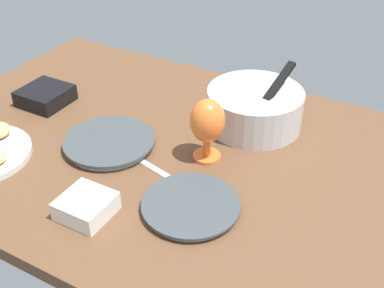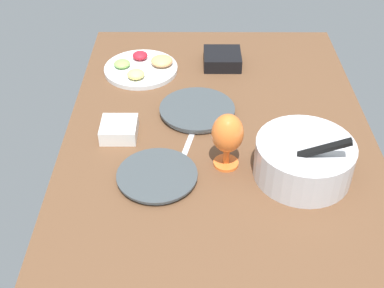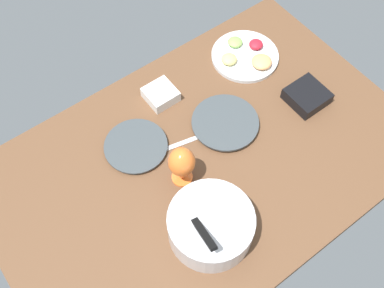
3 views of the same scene
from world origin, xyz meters
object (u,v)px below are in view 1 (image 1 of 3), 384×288
mixing_bowl (255,107)px  square_bowl_white (86,205)px  dinner_plate_left (109,143)px  dinner_plate_right (191,206)px  square_bowl_black (45,95)px  hurricane_glass_orange (207,123)px

mixing_bowl → square_bowl_white: mixing_bowl is taller
square_bowl_white → mixing_bowl: bearing=71.6°
dinner_plate_left → square_bowl_white: size_ratio=2.25×
dinner_plate_right → dinner_plate_left: bearing=160.3°
dinner_plate_left → square_bowl_black: bearing=163.2°
dinner_plate_left → square_bowl_white: 29.13cm
dinner_plate_right → square_bowl_black: (-68.54, 22.60, 1.94)cm
hurricane_glass_orange → mixing_bowl: bearing=78.6°
mixing_bowl → square_bowl_white: size_ratio=2.47×
hurricane_glass_orange → square_bowl_black: size_ratio=1.24×
mixing_bowl → square_bowl_black: size_ratio=1.97×
dinner_plate_right → square_bowl_white: bearing=-147.0°
dinner_plate_right → hurricane_glass_orange: size_ratio=1.32×
hurricane_glass_orange → square_bowl_black: (-61.88, 1.49, -8.59)cm
dinner_plate_left → square_bowl_white: square_bowl_white is taller
dinner_plate_right → mixing_bowl: 44.24cm
dinner_plate_left → dinner_plate_right: (34.18, -12.24, -0.23)cm
mixing_bowl → dinner_plate_right: bearing=-87.3°
dinner_plate_right → hurricane_glass_orange: 24.51cm
dinner_plate_left → square_bowl_white: (12.93, -26.07, 1.51)cm
square_bowl_black → square_bowl_white: (47.28, -36.42, -0.19)cm
dinner_plate_left → square_bowl_black: (-34.35, 10.35, 1.70)cm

